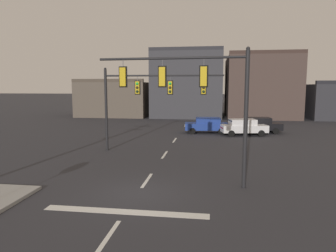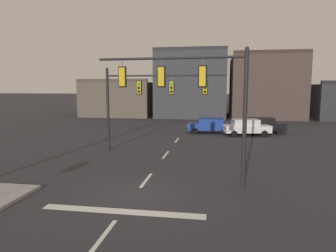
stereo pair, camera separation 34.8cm
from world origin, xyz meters
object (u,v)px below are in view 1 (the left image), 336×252
object	(u,v)px
signal_mast_near_side	(196,90)
signal_mast_far_side	(145,94)
car_lot_nearside	(207,125)
car_lot_farside	(243,127)
car_lot_middle	(259,125)

from	to	relation	value
signal_mast_near_side	signal_mast_far_side	size ratio (longest dim) A/B	0.82
car_lot_nearside	car_lot_farside	distance (m)	3.76
signal_mast_far_side	car_lot_nearside	distance (m)	11.16
signal_mast_near_side	car_lot_farside	size ratio (longest dim) A/B	1.54
signal_mast_near_side	car_lot_farside	distance (m)	16.82
signal_mast_near_side	signal_mast_far_side	distance (m)	8.39
signal_mast_far_side	car_lot_nearside	xyz separation A→B (m)	(4.37, 9.69, -3.41)
signal_mast_far_side	car_lot_middle	xyz separation A→B (m)	(9.72, 10.51, -3.41)
car_lot_nearside	car_lot_middle	bearing A→B (deg)	8.70
signal_mast_far_side	car_lot_farside	world-z (taller)	signal_mast_far_side
car_lot_nearside	car_lot_farside	xyz separation A→B (m)	(3.59, -1.11, 0.00)
signal_mast_far_side	car_lot_middle	bearing A→B (deg)	47.22
car_lot_nearside	car_lot_farside	bearing A→B (deg)	-17.19
signal_mast_near_side	car_lot_middle	xyz separation A→B (m)	(5.69, 17.86, -3.73)
signal_mast_far_side	car_lot_nearside	bearing A→B (deg)	65.72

